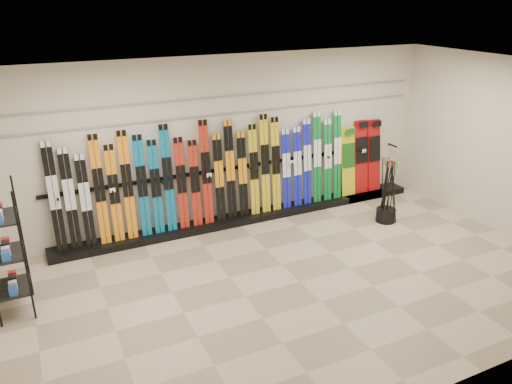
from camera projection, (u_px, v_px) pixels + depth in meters
name	position (u px, v px, depth m)	size (l,w,h in m)	color
floor	(300.00, 282.00, 7.31)	(8.00, 8.00, 0.00)	gray
back_wall	(232.00, 141.00, 8.85)	(8.00, 8.00, 0.00)	beige
right_wall	(509.00, 149.00, 8.36)	(5.00, 5.00, 0.00)	beige
ceiling	(308.00, 74.00, 6.20)	(8.00, 8.00, 0.00)	silver
ski_rack_base	(249.00, 217.00, 9.29)	(8.00, 0.40, 0.12)	black
skis	(212.00, 176.00, 8.71)	(5.37, 0.20, 1.84)	black
snowboards	(361.00, 158.00, 10.08)	(0.95, 0.23, 1.48)	gold
accessory_rack	(6.00, 251.00, 6.33)	(0.40, 0.60, 1.78)	black
pole_bin	(386.00, 215.00, 9.21)	(0.36, 0.36, 0.25)	black
ski_poles	(388.00, 191.00, 9.02)	(0.24, 0.38, 1.18)	black
slatwall_rail_0	(232.00, 113.00, 8.65)	(7.60, 0.02, 0.03)	gray
slatwall_rail_1	(231.00, 96.00, 8.53)	(7.60, 0.02, 0.03)	gray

